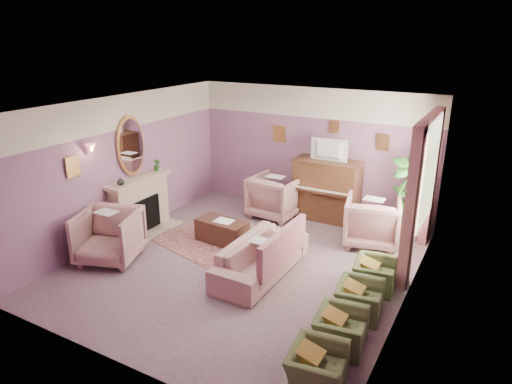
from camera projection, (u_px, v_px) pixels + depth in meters
The scene contains 48 objects.
floor at pixel (245, 263), 8.15m from camera, with size 5.50×6.00×0.01m, color #755B63.
ceiling at pixel (243, 106), 7.23m from camera, with size 5.50×6.00×0.01m, color silver.
wall_back at pixel (312, 151), 10.16m from camera, with size 5.50×0.02×2.80m, color slate.
wall_front at pixel (111, 263), 5.21m from camera, with size 5.50×0.02×2.80m, color slate.
wall_left at pixel (123, 167), 8.95m from camera, with size 0.02×6.00×2.80m, color slate.
wall_right at pixel (412, 220), 6.43m from camera, with size 0.02×6.00×2.80m, color slate.
picture_rail_band at pixel (314, 103), 9.80m from camera, with size 5.50×0.01×0.65m, color beige.
stripe_panel at pixel (424, 211), 7.61m from camera, with size 0.01×3.00×2.15m, color #9CAB85.
fireplace_surround at pixel (140, 206), 9.32m from camera, with size 0.30×1.40×1.10m, color tan.
fireplace_inset at pixel (144, 214), 9.32m from camera, with size 0.18×0.72×0.68m, color black.
fire_ember at pixel (147, 222), 9.36m from camera, with size 0.06×0.54×0.10m, color #FF6C00.
mantel_shelf at pixel (139, 180), 9.12m from camera, with size 0.40×1.55×0.07m, color tan.
hearth at pixel (150, 232), 9.41m from camera, with size 0.55×1.50×0.02m, color tan.
mirror_frame at pixel (131, 146), 8.96m from camera, with size 0.04×0.72×1.20m, color #BE8747.
mirror_glass at pixel (132, 146), 8.95m from camera, with size 0.01×0.60×1.06m, color white.
sconce_shade at pixel (90, 148), 8.00m from camera, with size 0.20×0.20×0.16m, color #EF846F.
piano at pixel (326, 191), 9.92m from camera, with size 1.40×0.60×1.30m, color #4C2B19.
piano_keyshelf at pixel (321, 192), 9.60m from camera, with size 1.30×0.12×0.06m, color #4C2B19.
piano_keys at pixel (321, 190), 9.59m from camera, with size 1.20×0.08×0.02m, color silver.
piano_top at pixel (328, 161), 9.70m from camera, with size 1.45×0.65×0.04m, color #4C2B19.
television at pixel (328, 149), 9.56m from camera, with size 0.80×0.12×0.48m, color black.
print_back_left at pixel (279, 134), 10.39m from camera, with size 0.30×0.03×0.38m, color #BE8747.
print_back_right at pixel (383, 143), 9.29m from camera, with size 0.26×0.03×0.34m, color #BE8747.
print_back_mid at pixel (334, 127), 9.70m from camera, with size 0.22×0.03×0.26m, color #BE8747.
print_left_wall at pixel (73, 167), 7.83m from camera, with size 0.03×0.28×0.36m, color #BE8747.
window_blind at pixel (429, 171), 7.63m from camera, with size 0.03×1.40×1.80m, color beige.
curtain_left at pixel (411, 210), 7.04m from camera, with size 0.16×0.34×2.60m, color #A35864.
curtain_right at pixel (431, 179), 8.56m from camera, with size 0.16×0.34×2.60m, color #A35864.
pelmet at pixel (431, 120), 7.38m from camera, with size 0.16×2.20×0.16m, color #A35864.
mantel_plant at pixel (157, 165), 9.51m from camera, with size 0.16×0.16×0.28m, color #265E1D.
mantel_vase at pixel (120, 181), 8.66m from camera, with size 0.16×0.16×0.16m, color beige.
area_rug at pixel (224, 243), 8.91m from camera, with size 2.50×1.80×0.01m, color #8E514E.
coffee_table at pixel (222, 231), 8.92m from camera, with size 1.00×0.50×0.45m, color #402318.
table_paper at pixel (224, 221), 8.82m from camera, with size 0.35×0.28×0.01m, color white.
sofa at pixel (261, 251), 7.67m from camera, with size 0.70×2.11×0.85m, color tan.
sofa_throw at pixel (283, 247), 7.43m from camera, with size 0.11×1.60×0.59m, color #A35864.
floral_armchair_left at pixel (275, 194), 10.08m from camera, with size 1.00×1.00×1.04m, color tan.
floral_armchair_right at pixel (372, 219), 8.73m from camera, with size 1.00×1.00×1.04m, color tan.
floral_armchair_front at pixel (109, 233), 8.10m from camera, with size 1.00×1.00×1.04m, color tan.
olive_chair_a at pixel (317, 362), 5.25m from camera, with size 0.51×0.73×0.63m, color #5C6D3A.
olive_chair_b at pixel (341, 324), 5.92m from camera, with size 0.51×0.73×0.63m, color #5C6D3A.
olive_chair_c at pixel (360, 294), 6.60m from camera, with size 0.51×0.73×0.63m, color #5C6D3A.
olive_chair_d at pixel (375, 270), 7.28m from camera, with size 0.51×0.73×0.63m, color #5C6D3A.
side_table at pixel (411, 220), 9.14m from camera, with size 0.52×0.52×0.70m, color silver.
side_plant_big at pixel (414, 195), 8.97m from camera, with size 0.30×0.30×0.34m, color #265E1D.
side_plant_small at pixel (419, 199), 8.85m from camera, with size 0.16×0.16×0.28m, color #265E1D.
palm_pot at pixel (404, 231), 9.08m from camera, with size 0.34×0.34×0.34m, color #B1563E.
palm_plant at pixel (409, 188), 8.79m from camera, with size 0.76×0.76×1.44m, color #265E1D.
Camera 1 is at (3.71, -6.26, 3.89)m, focal length 32.00 mm.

